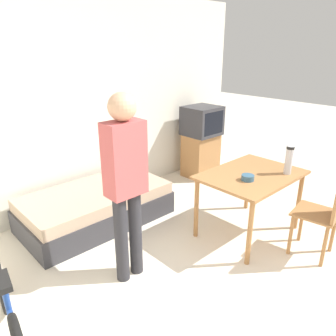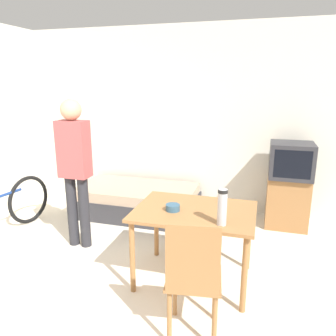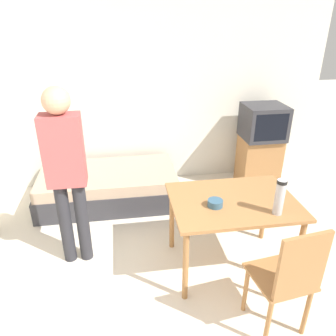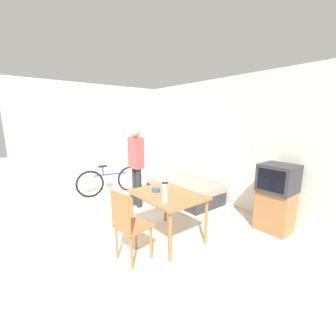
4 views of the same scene
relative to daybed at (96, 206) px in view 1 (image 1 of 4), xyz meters
name	(u,v)px [view 1 (image 1 of 4)]	position (x,y,z in m)	size (l,w,h in m)	color
wall_back	(85,104)	(0.30, 0.58, 1.14)	(5.46, 0.06, 2.70)	silver
daybed	(96,206)	(0.00, 0.00, 0.00)	(1.75, 0.94, 0.42)	#333338
tv	(201,140)	(2.09, 0.16, 0.40)	(0.54, 0.49, 1.15)	#9E6B3D
dining_table	(251,181)	(1.15, -1.40, 0.44)	(1.12, 0.82, 0.74)	#9E6B3D
wooden_chair	(327,209)	(1.31, -2.18, 0.34)	(0.46, 0.46, 0.98)	#9E6B3D
bicycle	(9,313)	(-1.40, -1.19, 0.13)	(0.32, 1.65, 0.75)	black
person_standing	(126,177)	(-0.30, -1.08, 0.80)	(0.34, 0.23, 1.72)	#28282D
thermos_flask	(289,159)	(1.43, -1.66, 0.70)	(0.08, 0.08, 0.31)	#B7B7BC
mate_bowl	(248,178)	(0.96, -1.48, 0.56)	(0.13, 0.13, 0.06)	#335670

